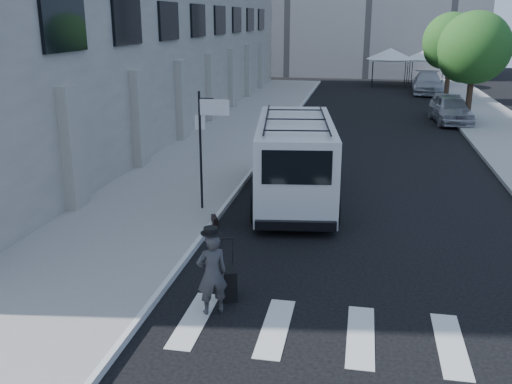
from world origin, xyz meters
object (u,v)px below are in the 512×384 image
at_px(businessman, 212,274).
at_px(parked_car_b, 447,106).
at_px(parked_car_a, 451,109).
at_px(parked_car_c, 428,83).
at_px(cargo_van, 295,160).
at_px(briefcase, 215,222).
at_px(suitcase, 229,283).

height_order(businessman, parked_car_b, businessman).
distance_m(parked_car_a, parked_car_c, 13.11).
bearing_deg(cargo_van, parked_car_b, 60.76).
distance_m(businessman, parked_car_b, 26.13).
height_order(briefcase, parked_car_a, parked_car_a).
relative_size(businessman, briefcase, 3.85).
relative_size(briefcase, parked_car_c, 0.08).
relative_size(businessman, parked_car_c, 0.31).
relative_size(cargo_van, parked_car_a, 1.55).
xyz_separation_m(parked_car_a, parked_car_c, (0.00, 13.11, 0.01)).
bearing_deg(parked_car_a, businessman, -112.22).
xyz_separation_m(suitcase, parked_car_c, (7.34, 35.68, 0.46)).
height_order(businessman, parked_car_a, businessman).
xyz_separation_m(briefcase, suitcase, (1.36, -4.00, 0.17)).
bearing_deg(parked_car_c, parked_car_b, -87.30).
distance_m(suitcase, cargo_van, 7.07).
relative_size(briefcase, cargo_van, 0.06).
bearing_deg(cargo_van, businessman, -102.85).
height_order(suitcase, cargo_van, cargo_van).
height_order(cargo_van, parked_car_a, cargo_van).
height_order(businessman, suitcase, businessman).
relative_size(cargo_van, parked_car_c, 1.30).
xyz_separation_m(businessman, suitcase, (0.18, 0.65, -0.51)).
height_order(businessman, cargo_van, cargo_van).
relative_size(briefcase, suitcase, 0.34).
relative_size(briefcase, parked_car_b, 0.11).
relative_size(businessman, parked_car_b, 0.42).
relative_size(suitcase, parked_car_a, 0.28).
xyz_separation_m(briefcase, parked_car_c, (8.70, 31.69, 0.63)).
bearing_deg(cargo_van, parked_car_a, 58.55).
relative_size(businessman, suitcase, 1.33).
bearing_deg(businessman, suitcase, -136.97).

